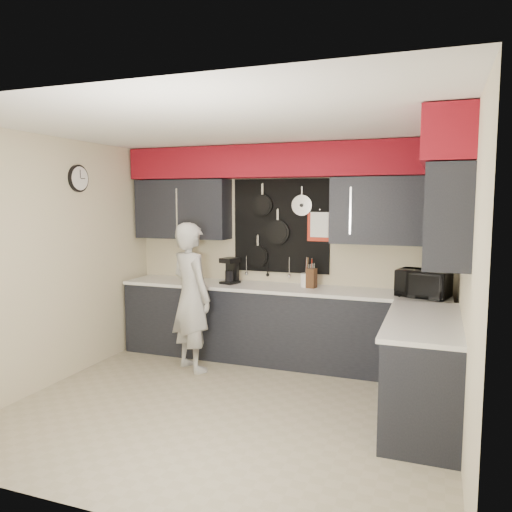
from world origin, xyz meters
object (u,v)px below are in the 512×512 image
at_px(knife_block, 311,278).
at_px(person, 191,297).
at_px(coffee_maker, 231,270).
at_px(utensil_crock, 306,280).
at_px(microwave, 423,283).

bearing_deg(knife_block, person, -141.60).
relative_size(coffee_maker, person, 0.19).
distance_m(utensil_crock, coffee_maker, 0.94).
xyz_separation_m(microwave, person, (-2.48, -0.52, -0.22)).
distance_m(knife_block, utensil_crock, 0.09).
relative_size(microwave, utensil_crock, 3.20).
height_order(knife_block, utensil_crock, knife_block).
xyz_separation_m(knife_block, person, (-1.24, -0.65, -0.19)).
xyz_separation_m(knife_block, coffee_maker, (-1.02, -0.03, 0.05)).
xyz_separation_m(microwave, coffee_maker, (-2.26, 0.10, 0.02)).
relative_size(utensil_crock, person, 0.10).
distance_m(microwave, knife_block, 1.25).
bearing_deg(person, utensil_crock, -118.83).
height_order(utensil_crock, coffee_maker, coffee_maker).
relative_size(microwave, knife_block, 2.29).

